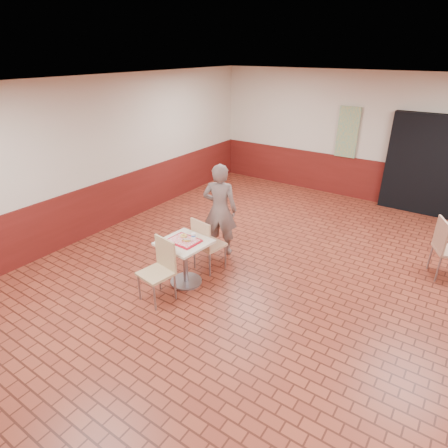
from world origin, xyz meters
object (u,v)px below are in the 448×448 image
Objects in this scene: chair_main_back at (206,242)px; customer at (220,210)px; serving_tray at (184,241)px; paper_cup at (193,236)px; chair_second_left at (446,246)px; long_john_donut at (186,240)px; main_table at (185,255)px; chair_main_front at (160,267)px; ring_donut at (184,236)px.

customer reaches higher than chair_main_back.
paper_cup reaches higher than serving_tray.
customer is at bearing 87.23° from chair_second_left.
chair_second_left reaches higher than serving_tray.
customer is 1.69× the size of chair_second_left.
customer is 11.46× the size of long_john_donut.
serving_tray reaches higher than main_table.
customer reaches higher than chair_main_front.
main_table is 1.61× the size of serving_tray.
long_john_donut is at bearing -102.44° from paper_cup.
chair_main_front reaches higher than ring_donut.
serving_tray is 5.26× the size of paper_cup.
long_john_donut is at bearing 103.04° from chair_second_left.
serving_tray is 0.46× the size of chair_second_left.
chair_main_back reaches higher than serving_tray.
long_john_donut is at bearing -13.64° from serving_tray.
main_table is 0.30m from long_john_donut.
serving_tray is at bearing 94.04° from chair_main_back.
ring_donut is at bearing 100.93° from chair_second_left.
paper_cup is (0.14, 0.63, 0.28)m from chair_main_front.
main_table is 0.51m from chair_main_front.
chair_main_back is 0.48m from paper_cup.
customer reaches higher than ring_donut.
main_table is at bearing 94.04° from chair_main_back.
main_table is 0.79× the size of chair_main_back.
ring_donut reaches higher than serving_tray.
ring_donut is (-0.07, 0.08, 0.29)m from main_table.
chair_second_left is (3.29, 2.03, 0.03)m from chair_main_back.
ring_donut is at bearing 101.89° from chair_main_front.
chair_main_back is 6.42× the size of long_john_donut.
ring_donut is at bearing -165.99° from paper_cup.
chair_main_back is at bearing 84.92° from serving_tray.
chair_main_front reaches higher than long_john_donut.
main_table is 8.45× the size of paper_cup.
chair_main_back is 10.74× the size of paper_cup.
chair_main_front is at bearing 71.41° from customer.
customer is at bearing 98.94° from long_john_donut.
long_john_donut is 0.14m from paper_cup.
customer is 1.03m from paper_cup.
serving_tray is at bearing -47.48° from ring_donut.
main_table is 0.44× the size of customer.
long_john_donut is at bearing -35.03° from ring_donut.
long_john_donut is 0.15× the size of chair_second_left.
ring_donut is 0.75× the size of long_john_donut.
chair_main_front is at bearing 107.14° from chair_second_left.
customer is at bearing 92.59° from ring_donut.
chair_main_back is at bearing 96.88° from chair_second_left.
ring_donut is at bearing 83.67° from chair_main_back.
serving_tray is at bearing 166.36° from long_john_donut.
chair_main_back is 8.50× the size of ring_donut.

